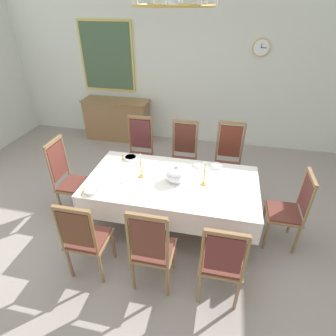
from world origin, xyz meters
The scene contains 25 objects.
ground centered at (0.00, 0.00, -0.02)m, with size 8.12×5.78×0.04m, color gray.
back_wall centered at (0.00, 2.93, 1.70)m, with size 8.12×0.08×3.40m, color silver.
dining_table centered at (0.00, 0.09, 0.68)m, with size 2.19×1.15×0.76m.
tablecloth centered at (0.00, 0.09, 0.69)m, with size 2.21×1.17×0.32m.
chair_south_a centered at (-0.76, -0.89, 0.56)m, with size 0.44×0.42×1.08m.
chair_north_a centered at (-0.76, 1.08, 0.58)m, with size 0.44×0.42×1.16m.
chair_south_b centered at (-0.01, -0.89, 0.58)m, with size 0.44×0.42×1.13m.
chair_north_b centered at (-0.01, 1.08, 0.58)m, with size 0.44×0.42×1.15m.
chair_south_c centered at (0.71, -0.89, 0.56)m, with size 0.44×0.42×1.08m.
chair_north_c centered at (0.71, 1.08, 0.60)m, with size 0.44×0.42×1.19m.
chair_head_west centered at (-1.51, 0.09, 0.59)m, with size 0.42×0.44×1.17m.
chair_head_east centered at (1.50, 0.09, 0.55)m, with size 0.42×0.44×1.06m.
soup_tureen centered at (0.05, 0.09, 0.86)m, with size 0.26×0.26×0.21m.
candlestick_west centered at (-0.41, 0.09, 0.90)m, with size 0.07×0.07×0.34m.
candlestick_east centered at (0.41, 0.09, 0.89)m, with size 0.07×0.07×0.33m.
bowl_near_left centered at (-0.90, -0.36, 0.78)m, with size 0.18×0.18×0.04m.
bowl_near_right centered at (-0.71, 0.51, 0.78)m, with size 0.20×0.20×0.04m.
bowl_far_left centered at (0.29, 0.53, 0.78)m, with size 0.15×0.15×0.03m.
bowl_far_right centered at (0.54, 0.55, 0.78)m, with size 0.16×0.16×0.04m.
spoon_primary centered at (-1.03, -0.34, 0.77)m, with size 0.05×0.18×0.01m.
spoon_secondary centered at (-0.84, 0.54, 0.77)m, with size 0.06×0.17×0.01m.
sideboard centered at (-1.77, 2.61, 0.45)m, with size 1.44×0.48×0.90m.
mounted_clock centered at (1.09, 2.86, 2.00)m, with size 0.31×0.06×0.31m.
framed_painting centered at (-1.96, 2.87, 1.73)m, with size 1.15×0.05×1.39m.
chandelier centered at (0.00, 0.09, 2.72)m, with size 0.80×0.80×0.66m.
Camera 1 is at (0.57, -2.74, 2.77)m, focal length 28.99 mm.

